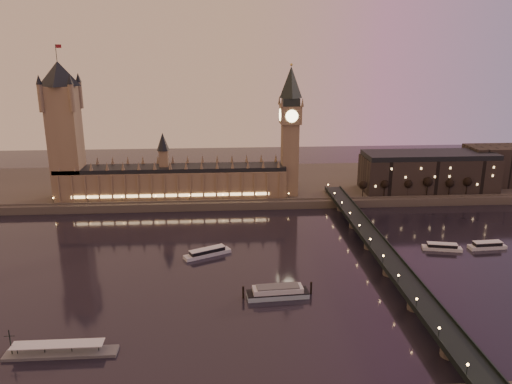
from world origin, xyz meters
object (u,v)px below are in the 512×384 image
cruise_boat_b (442,247)px  cruise_boat_a (207,252)px  pontoon_pier (61,352)px  moored_barge (278,292)px

cruise_boat_b → cruise_boat_a: bearing=-167.8°
cruise_boat_b → pontoon_pier: (-204.28, -96.66, -0.61)m
cruise_boat_b → moored_barge: 121.85m
pontoon_pier → moored_barge: bearing=24.3°
moored_barge → cruise_boat_b: bearing=22.3°
cruise_boat_a → moored_barge: size_ratio=0.81×
moored_barge → pontoon_pier: bearing=-159.6°
moored_barge → pontoon_pier: pontoon_pier is taller
moored_barge → pontoon_pier: 104.19m
cruise_boat_a → pontoon_pier: 113.69m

